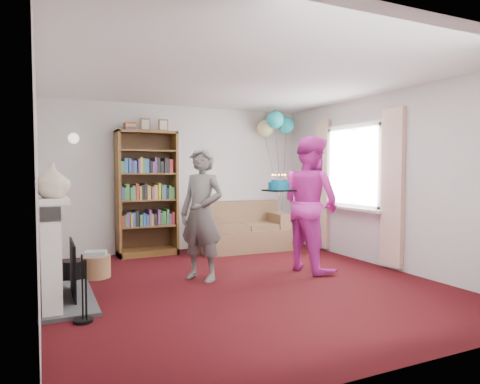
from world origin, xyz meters
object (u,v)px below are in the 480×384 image
bookcase (146,195)px  birthday_cake (279,186)px  sofa (241,231)px  person_striped (202,214)px  person_magenta (310,204)px

bookcase → birthday_cake: (1.25, -2.16, 0.20)m
sofa → person_striped: 2.21m
bookcase → person_magenta: (1.81, -2.06, -0.06)m
sofa → birthday_cake: birthday_cake is taller
person_striped → birthday_cake: (0.98, -0.25, 0.35)m
birthday_cake → person_magenta: bearing=10.1°
person_striped → birthday_cake: 1.07m
bookcase → person_striped: 1.93m
person_striped → person_magenta: person_magenta is taller
sofa → person_magenta: 1.93m
bookcase → sofa: bookcase is taller
birthday_cake → person_striped: bearing=165.6°
person_striped → person_magenta: (1.54, -0.15, 0.09)m
bookcase → person_striped: size_ratio=1.33×
bookcase → person_magenta: size_ratio=1.20×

